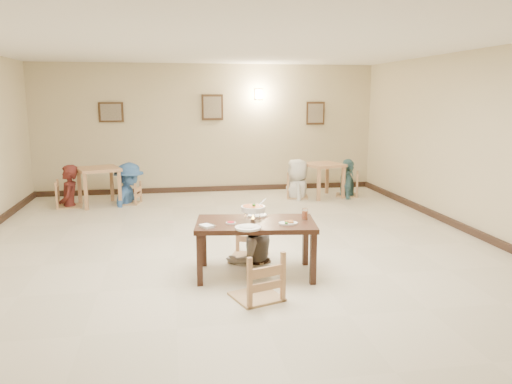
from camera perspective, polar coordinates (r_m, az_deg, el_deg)
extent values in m
plane|color=beige|center=(7.27, -2.22, -7.17)|extent=(10.00, 10.00, 0.00)
plane|color=white|center=(6.95, -2.41, 17.05)|extent=(10.00, 10.00, 0.00)
plane|color=beige|center=(11.91, -5.46, 7.21)|extent=(10.00, 0.00, 10.00)
plane|color=beige|center=(2.19, 15.17, -9.52)|extent=(10.00, 0.00, 10.00)
plane|color=beige|center=(8.46, 25.76, 4.71)|extent=(0.00, 10.00, 10.00)
cube|color=#301F17|center=(12.06, -5.33, 0.36)|extent=(8.00, 0.06, 0.12)
cube|color=#301F17|center=(8.69, 24.82, -4.77)|extent=(0.06, 10.00, 0.12)
cube|color=#3B2617|center=(11.89, -16.24, 8.75)|extent=(0.55, 0.03, 0.45)
cube|color=gray|center=(11.88, -16.25, 8.75)|extent=(0.45, 0.01, 0.37)
cube|color=#3B2617|center=(11.86, -5.00, 9.62)|extent=(0.50, 0.03, 0.60)
cube|color=gray|center=(11.84, -5.00, 9.62)|extent=(0.41, 0.01, 0.49)
cube|color=#3B2617|center=(12.33, 6.81, 8.93)|extent=(0.45, 0.03, 0.55)
cube|color=gray|center=(12.31, 6.83, 8.93)|extent=(0.37, 0.01, 0.45)
cube|color=#FFD88C|center=(12.00, 0.31, 11.10)|extent=(0.16, 0.05, 0.22)
cube|color=#3B2117|center=(6.30, -0.05, -3.67)|extent=(1.59, 1.03, 0.06)
cube|color=#3B2117|center=(6.07, -6.47, -7.75)|extent=(0.07, 0.07, 0.64)
cube|color=#3B2117|center=(6.11, 6.55, -7.61)|extent=(0.07, 0.07, 0.64)
cube|color=#3B2117|center=(6.75, -6.00, -5.81)|extent=(0.07, 0.07, 0.64)
cube|color=#3B2117|center=(6.79, 5.67, -5.70)|extent=(0.07, 0.07, 0.64)
cube|color=tan|center=(6.96, -0.86, -3.79)|extent=(0.50, 0.50, 0.05)
cube|color=tan|center=(5.62, 0.06, -7.34)|extent=(0.50, 0.50, 0.05)
imported|color=gray|center=(6.83, -0.55, -1.65)|extent=(0.90, 0.81, 1.54)
torus|color=silver|center=(6.28, -0.35, -2.24)|extent=(0.24, 0.24, 0.01)
cylinder|color=silver|center=(6.30, -0.34, -3.21)|extent=(0.06, 0.06, 0.04)
cone|color=#FFA526|center=(6.29, -0.34, -2.81)|extent=(0.04, 0.04, 0.05)
cylinder|color=white|center=(6.27, -0.35, -1.94)|extent=(0.30, 0.30, 0.07)
cylinder|color=#A8471F|center=(6.26, -0.35, -1.67)|extent=(0.26, 0.26, 0.02)
sphere|color=#2D7223|center=(6.25, -0.24, -1.52)|extent=(0.04, 0.04, 0.04)
cylinder|color=silver|center=(6.33, 0.62, -1.26)|extent=(0.14, 0.09, 0.10)
cylinder|color=silver|center=(6.36, 0.41, -2.66)|extent=(0.01, 0.01, 0.14)
cylinder|color=silver|center=(6.33, -1.26, -2.73)|extent=(0.01, 0.01, 0.14)
cylinder|color=silver|center=(6.19, -0.18, -3.04)|extent=(0.01, 0.01, 0.14)
cylinder|color=white|center=(6.57, 0.14, -2.71)|extent=(0.26, 0.26, 0.02)
ellipsoid|color=white|center=(6.57, 0.14, -2.66)|extent=(0.17, 0.14, 0.06)
cylinder|color=white|center=(5.96, -0.93, -4.11)|extent=(0.31, 0.31, 0.02)
ellipsoid|color=white|center=(5.95, -0.93, -4.04)|extent=(0.21, 0.17, 0.07)
cylinder|color=white|center=(6.18, 3.68, -3.59)|extent=(0.24, 0.24, 0.02)
sphere|color=#2D7223|center=(6.11, 3.49, -3.55)|extent=(0.04, 0.04, 0.04)
cylinder|color=white|center=(6.19, -2.90, -3.56)|extent=(0.12, 0.12, 0.02)
cylinder|color=#B50515|center=(6.19, -2.90, -3.47)|extent=(0.09, 0.09, 0.01)
cube|color=white|center=(6.05, -5.68, -3.90)|extent=(0.19, 0.20, 0.03)
cube|color=silver|center=(6.13, -5.26, -3.74)|extent=(0.09, 0.16, 0.01)
cube|color=silver|center=(6.13, -4.98, -3.73)|extent=(0.09, 0.16, 0.01)
cylinder|color=white|center=(6.41, 5.60, -2.52)|extent=(0.07, 0.07, 0.14)
cylinder|color=orange|center=(6.41, 5.60, -2.65)|extent=(0.06, 0.06, 0.11)
cube|color=tan|center=(10.86, -17.58, 2.52)|extent=(1.02, 1.02, 0.06)
cube|color=tan|center=(10.53, -18.87, -0.01)|extent=(0.07, 0.07, 0.74)
cube|color=tan|center=(10.67, -15.30, 0.33)|extent=(0.07, 0.07, 0.74)
cube|color=tan|center=(11.19, -19.52, 0.56)|extent=(0.07, 0.07, 0.74)
cube|color=tan|center=(11.32, -16.15, 0.87)|extent=(0.07, 0.07, 0.74)
cube|color=tan|center=(11.34, 7.71, 3.11)|extent=(0.95, 0.95, 0.06)
cube|color=tan|center=(10.95, 7.18, 0.81)|extent=(0.07, 0.07, 0.71)
cube|color=tan|center=(11.32, 9.94, 1.06)|extent=(0.07, 0.07, 0.71)
cube|color=tan|center=(11.49, 5.43, 1.32)|extent=(0.07, 0.07, 0.71)
cube|color=tan|center=(11.84, 8.11, 1.54)|extent=(0.07, 0.07, 0.71)
cube|color=tan|center=(10.95, -20.66, 0.87)|extent=(0.49, 0.49, 0.05)
cube|color=tan|center=(10.92, -14.29, 0.77)|extent=(0.41, 0.41, 0.04)
cube|color=tan|center=(11.25, 4.77, 1.68)|extent=(0.47, 0.47, 0.05)
cube|color=tan|center=(11.59, 10.41, 1.89)|extent=(0.49, 0.49, 0.05)
imported|color=#561F1B|center=(10.90, -20.79, 2.91)|extent=(0.47, 0.67, 1.75)
imported|color=#3D6BAB|center=(10.85, -14.41, 3.25)|extent=(0.96, 1.28, 1.75)
imported|color=silver|center=(11.19, 4.80, 3.78)|extent=(0.67, 0.93, 1.75)
imported|color=teal|center=(11.54, 10.47, 3.73)|extent=(0.68, 1.08, 1.71)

